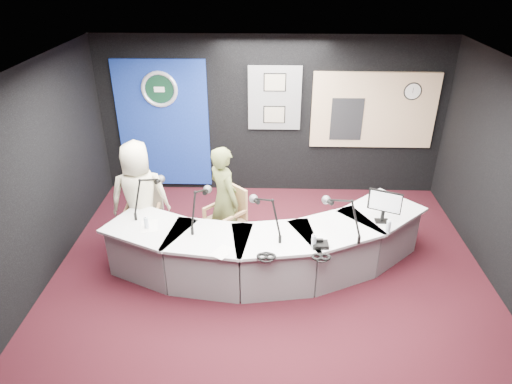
{
  "coord_description": "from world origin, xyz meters",
  "views": [
    {
      "loc": [
        -0.03,
        -4.62,
        4.01
      ],
      "look_at": [
        -0.2,
        0.8,
        1.1
      ],
      "focal_mm": 32.0,
      "sensor_mm": 36.0,
      "label": 1
    }
  ],
  "objects_px": {
    "broadcast_desk": "(266,247)",
    "person_man": "(140,198)",
    "person_woman": "(224,199)",
    "armchair_right": "(225,221)",
    "armchair_left": "(142,216)"
  },
  "relations": [
    {
      "from": "broadcast_desk",
      "to": "person_man",
      "type": "xyz_separation_m",
      "value": [
        -1.83,
        0.5,
        0.47
      ]
    },
    {
      "from": "broadcast_desk",
      "to": "person_man",
      "type": "relative_size",
      "value": 2.65
    },
    {
      "from": "person_man",
      "to": "person_woman",
      "type": "distance_m",
      "value": 1.21
    },
    {
      "from": "broadcast_desk",
      "to": "person_woman",
      "type": "height_order",
      "value": "person_woman"
    },
    {
      "from": "broadcast_desk",
      "to": "armchair_right",
      "type": "relative_size",
      "value": 4.96
    },
    {
      "from": "broadcast_desk",
      "to": "armchair_right",
      "type": "bearing_deg",
      "value": 138.42
    },
    {
      "from": "armchair_left",
      "to": "person_man",
      "type": "relative_size",
      "value": 0.63
    },
    {
      "from": "broadcast_desk",
      "to": "armchair_left",
      "type": "height_order",
      "value": "armchair_left"
    },
    {
      "from": "armchair_left",
      "to": "broadcast_desk",
      "type": "bearing_deg",
      "value": -20.64
    },
    {
      "from": "armchair_right",
      "to": "person_man",
      "type": "xyz_separation_m",
      "value": [
        -1.21,
        -0.05,
        0.39
      ]
    },
    {
      "from": "armchair_right",
      "to": "broadcast_desk",
      "type": "bearing_deg",
      "value": 2.88
    },
    {
      "from": "armchair_left",
      "to": "person_woman",
      "type": "distance_m",
      "value": 1.24
    },
    {
      "from": "person_man",
      "to": "person_woman",
      "type": "xyz_separation_m",
      "value": [
        1.21,
        0.05,
        -0.04
      ]
    },
    {
      "from": "person_man",
      "to": "person_woman",
      "type": "relative_size",
      "value": 1.04
    },
    {
      "from": "person_woman",
      "to": "broadcast_desk",
      "type": "bearing_deg",
      "value": -168.86
    }
  ]
}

